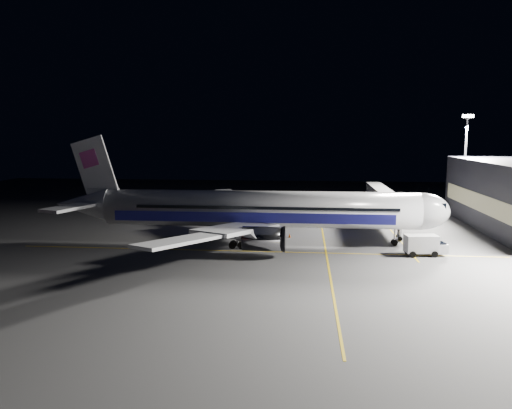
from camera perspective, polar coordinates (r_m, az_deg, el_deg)
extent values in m
plane|color=#4C4C4F|center=(77.98, 0.46, -4.35)|extent=(200.00, 200.00, 0.00)
cube|color=gold|center=(77.75, 7.84, -4.47)|extent=(0.25, 80.00, 0.01)
cube|color=gold|center=(72.16, 0.03, -5.39)|extent=(70.00, 0.25, 0.01)
cube|color=gold|center=(88.77, 15.37, -3.09)|extent=(0.25, 40.00, 0.01)
cylinder|color=silver|center=(77.00, 0.47, -0.50)|extent=(48.00, 5.60, 5.60)
ellipsoid|color=silver|center=(78.59, 18.17, -0.74)|extent=(8.96, 5.60, 5.60)
cube|color=black|center=(78.98, 19.84, -0.04)|extent=(2.20, 3.40, 0.90)
cone|color=silver|center=(84.40, -19.19, 0.02)|extent=(9.00, 5.49, 5.49)
cube|color=#222199|center=(79.96, -0.07, -0.82)|extent=(42.24, 0.25, 1.50)
cube|color=#222199|center=(74.51, -0.49, -1.50)|extent=(42.24, 0.25, 1.50)
cube|color=silver|center=(85.36, -0.72, -0.72)|extent=(11.36, 15.23, 1.53)
cube|color=silver|center=(69.72, -2.18, -2.77)|extent=(11.36, 15.23, 1.53)
cube|color=silver|center=(98.14, -2.82, 0.96)|extent=(8.57, 13.22, 1.31)
cube|color=silver|center=(58.46, -8.72, -4.15)|extent=(8.57, 13.22, 1.31)
cube|color=silver|center=(88.86, -17.51, 0.68)|extent=(6.20, 9.67, 0.45)
cube|color=silver|center=(79.50, -20.43, -0.31)|extent=(6.20, 9.67, 0.45)
cube|color=white|center=(82.86, -17.93, 4.04)|extent=(7.53, 0.40, 10.28)
cube|color=#DD4BB0|center=(83.10, -18.48, 4.99)|extent=(3.22, 0.55, 3.22)
cylinder|color=#B7B7BF|center=(86.20, 1.80, -1.41)|extent=(5.60, 3.40, 3.40)
cylinder|color=#B7B7BF|center=(68.57, 0.79, -3.93)|extent=(5.60, 3.40, 3.40)
cylinder|color=#9999A0|center=(78.61, 15.55, -3.62)|extent=(0.26, 0.26, 2.50)
cylinder|color=black|center=(78.78, 15.52, -4.19)|extent=(0.90, 0.70, 0.90)
cylinder|color=#9999A0|center=(82.22, -1.35, -2.80)|extent=(0.26, 0.26, 2.50)
cylinder|color=#9999A0|center=(73.87, -2.16, -4.08)|extent=(0.26, 0.26, 2.50)
cylinder|color=black|center=(82.36, -1.35, -3.28)|extent=(1.10, 1.60, 1.10)
cylinder|color=black|center=(74.02, -2.16, -4.61)|extent=(1.10, 1.60, 1.10)
cube|color=brown|center=(95.47, 23.96, 0.31)|extent=(0.15, 36.00, 3.00)
cube|color=#B2B2B7|center=(97.83, 14.50, 0.70)|extent=(3.00, 33.90, 2.80)
cube|color=#B2B2B7|center=(82.36, 16.17, -0.75)|extent=(3.60, 3.20, 3.40)
cylinder|color=#9999A0|center=(82.88, 16.08, -2.83)|extent=(0.70, 0.70, 3.10)
cylinder|color=black|center=(82.24, 16.16, -3.77)|extent=(0.70, 0.30, 0.70)
cylinder|color=black|center=(83.98, 15.94, -3.52)|extent=(0.70, 0.30, 0.70)
cylinder|color=#59595E|center=(113.00, 22.74, 4.06)|extent=(0.44, 0.44, 20.00)
cube|color=#59595E|center=(112.82, 23.04, 9.28)|extent=(2.40, 0.50, 0.80)
cube|color=white|center=(112.49, 23.09, 9.28)|extent=(2.20, 0.15, 0.60)
cube|color=white|center=(73.14, 18.35, -4.27)|extent=(4.65, 2.79, 2.41)
cube|color=white|center=(74.25, 20.23, -4.69)|extent=(2.03, 2.31, 1.31)
cube|color=black|center=(74.14, 20.25, -4.28)|extent=(1.57, 2.03, 0.55)
cylinder|color=black|center=(75.01, 19.09, -4.98)|extent=(0.91, 0.40, 0.88)
cylinder|color=black|center=(72.94, 19.76, -5.39)|extent=(0.91, 0.40, 0.88)
cylinder|color=black|center=(73.94, 16.88, -5.07)|extent=(0.91, 0.40, 0.88)
cylinder|color=black|center=(71.84, 17.48, -5.48)|extent=(0.91, 0.40, 0.88)
cube|color=black|center=(85.83, 0.94, -2.71)|extent=(2.53, 2.02, 1.01)
cube|color=black|center=(85.71, 0.95, -2.29)|extent=(1.17, 1.17, 0.55)
sphere|color=#FFF2CC|center=(85.37, 0.47, -2.77)|extent=(0.24, 0.24, 0.24)
sphere|color=#FFF2CC|center=(85.01, 1.03, -2.82)|extent=(0.24, 0.24, 0.24)
cylinder|color=black|center=(86.29, 1.66, -2.94)|extent=(0.59, 0.37, 0.55)
cylinder|color=black|center=(84.88, 1.24, -3.12)|extent=(0.59, 0.37, 0.55)
cylinder|color=black|center=(86.94, 0.66, -2.85)|extent=(0.59, 0.37, 0.55)
cylinder|color=black|center=(85.55, 0.23, -3.03)|extent=(0.59, 0.37, 0.55)
cone|color=#E15309|center=(81.73, 3.86, -3.55)|extent=(0.43, 0.43, 0.65)
cone|color=#E15309|center=(81.92, 2.04, -3.50)|extent=(0.45, 0.45, 0.67)
cone|color=#E15309|center=(85.48, -3.38, -3.04)|extent=(0.39, 0.39, 0.59)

